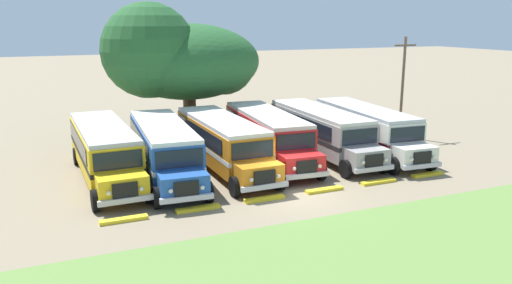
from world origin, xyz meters
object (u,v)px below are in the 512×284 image
at_px(parked_bus_slot_3, 268,133).
at_px(parked_bus_slot_4, 321,130).
at_px(broad_shade_tree, 181,59).
at_px(parked_bus_slot_1, 164,147).
at_px(utility_pole, 403,84).
at_px(parked_bus_slot_0, 104,149).
at_px(parked_bus_slot_5, 366,127).
at_px(parked_bus_slot_2, 223,141).

relative_size(parked_bus_slot_3, parked_bus_slot_4, 1.01).
distance_m(parked_bus_slot_3, broad_shade_tree, 9.78).
height_order(parked_bus_slot_1, utility_pole, utility_pole).
relative_size(parked_bus_slot_0, parked_bus_slot_3, 0.99).
bearing_deg(parked_bus_slot_1, broad_shade_tree, 162.71).
distance_m(parked_bus_slot_0, broad_shade_tree, 11.47).
bearing_deg(parked_bus_slot_3, broad_shade_tree, -156.17).
height_order(parked_bus_slot_4, parked_bus_slot_5, same).
distance_m(parked_bus_slot_5, broad_shade_tree, 13.87).
height_order(parked_bus_slot_1, broad_shade_tree, broad_shade_tree).
bearing_deg(parked_bus_slot_4, broad_shade_tree, -142.54).
bearing_deg(parked_bus_slot_0, parked_bus_slot_3, 88.96).
bearing_deg(parked_bus_slot_2, broad_shade_tree, 178.12).
relative_size(parked_bus_slot_4, utility_pole, 1.52).
bearing_deg(parked_bus_slot_4, parked_bus_slot_0, -90.05).
bearing_deg(broad_shade_tree, parked_bus_slot_4, -53.82).
xyz_separation_m(parked_bus_slot_4, utility_pole, (7.78, 2.05, 2.23)).
xyz_separation_m(parked_bus_slot_0, parked_bus_slot_5, (16.05, -0.87, 0.00)).
bearing_deg(broad_shade_tree, parked_bus_slot_5, -44.81).
height_order(parked_bus_slot_3, broad_shade_tree, broad_shade_tree).
xyz_separation_m(parked_bus_slot_1, parked_bus_slot_5, (13.04, -0.03, 0.00)).
distance_m(parked_bus_slot_2, parked_bus_slot_5, 9.66).
xyz_separation_m(parked_bus_slot_3, parked_bus_slot_5, (6.48, -0.92, 0.00)).
relative_size(parked_bus_slot_2, parked_bus_slot_3, 0.99).
distance_m(parked_bus_slot_0, parked_bus_slot_3, 9.57).
bearing_deg(parked_bus_slot_5, parked_bus_slot_0, -88.98).
bearing_deg(utility_pole, parked_bus_slot_1, -171.76).
bearing_deg(parked_bus_slot_2, parked_bus_slot_3, 102.58).
relative_size(parked_bus_slot_4, broad_shade_tree, 0.93).
xyz_separation_m(broad_shade_tree, utility_pole, (14.23, -6.76, -1.70)).
bearing_deg(broad_shade_tree, utility_pole, -25.42).
xyz_separation_m(parked_bus_slot_3, broad_shade_tree, (-2.96, 8.45, 3.94)).
height_order(parked_bus_slot_2, parked_bus_slot_3, same).
height_order(parked_bus_slot_2, parked_bus_slot_4, same).
xyz_separation_m(parked_bus_slot_0, parked_bus_slot_3, (9.57, 0.06, 0.00)).
distance_m(parked_bus_slot_2, broad_shade_tree, 10.00).
bearing_deg(parked_bus_slot_2, parked_bus_slot_4, 92.74).
relative_size(parked_bus_slot_1, parked_bus_slot_2, 1.01).
xyz_separation_m(parked_bus_slot_2, parked_bus_slot_5, (9.65, -0.19, 0.00)).
bearing_deg(parked_bus_slot_0, parked_bus_slot_5, 85.53).
xyz_separation_m(parked_bus_slot_1, parked_bus_slot_2, (3.38, 0.15, 0.00)).
relative_size(parked_bus_slot_4, parked_bus_slot_5, 0.99).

